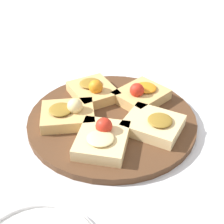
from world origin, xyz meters
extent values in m
plane|color=silver|center=(0.00, 0.00, 0.00)|extent=(3.00, 3.00, 0.00)
cylinder|color=#51331E|center=(0.00, 0.00, 0.01)|extent=(0.40, 0.40, 0.02)
cube|color=#E5C689|center=(0.04, 0.10, 0.03)|extent=(0.14, 0.15, 0.03)
ellipsoid|color=beige|center=(0.05, 0.11, 0.05)|extent=(0.07, 0.07, 0.01)
sphere|color=red|center=(0.03, 0.08, 0.05)|extent=(0.04, 0.04, 0.04)
cube|color=#E5C689|center=(-0.08, 0.07, 0.03)|extent=(0.16, 0.16, 0.03)
ellipsoid|color=olive|center=(-0.09, 0.08, 0.05)|extent=(0.08, 0.08, 0.01)
cube|color=tan|center=(-0.09, -0.06, 0.03)|extent=(0.16, 0.15, 0.03)
ellipsoid|color=orange|center=(-0.10, -0.06, 0.05)|extent=(0.08, 0.08, 0.01)
sphere|color=red|center=(-0.07, -0.05, 0.05)|extent=(0.04, 0.04, 0.04)
cube|color=tan|center=(0.03, -0.10, 0.03)|extent=(0.13, 0.15, 0.03)
ellipsoid|color=olive|center=(0.03, -0.11, 0.05)|extent=(0.07, 0.07, 0.01)
sphere|color=orange|center=(0.02, -0.08, 0.05)|extent=(0.04, 0.04, 0.04)
cube|color=tan|center=(0.10, -0.01, 0.03)|extent=(0.13, 0.11, 0.03)
ellipsoid|color=olive|center=(0.12, -0.01, 0.05)|extent=(0.06, 0.06, 0.01)
sphere|color=beige|center=(0.09, -0.01, 0.05)|extent=(0.04, 0.04, 0.04)
camera|label=1|loc=(0.12, 0.59, 0.46)|focal=50.00mm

